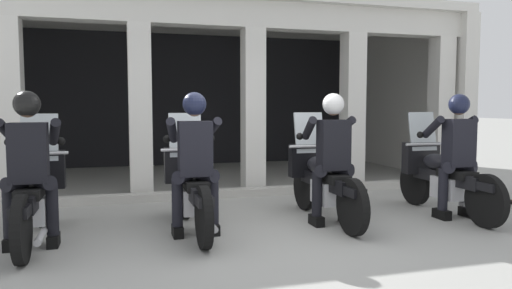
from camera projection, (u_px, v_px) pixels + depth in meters
ground_plane at (217, 189)px, 8.33m from camera, size 80.00×80.00×0.00m
station_building at (180, 74)px, 9.98m from camera, size 10.39×4.61×3.32m
kerb_strip at (205, 194)px, 7.48m from camera, size 9.89×0.24×0.12m
motorcycle_far_left at (35, 194)px, 5.12m from camera, size 0.62×2.04×1.35m
police_officer_far_left at (29, 156)px, 4.81m from camera, size 0.63×0.61×1.58m
motorcycle_center_left at (191, 187)px, 5.59m from camera, size 0.62×2.04×1.35m
police_officer_center_left at (195, 151)px, 5.28m from camera, size 0.63×0.61×1.58m
motorcycle_center_right at (322, 180)px, 6.08m from camera, size 0.62×2.04×1.35m
police_officer_center_right at (332, 147)px, 5.77m from camera, size 0.63×0.61×1.58m
motorcycle_far_right at (441, 176)px, 6.41m from camera, size 0.62×2.04×1.35m
police_officer_far_right at (457, 145)px, 6.11m from camera, size 0.63×0.61×1.58m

